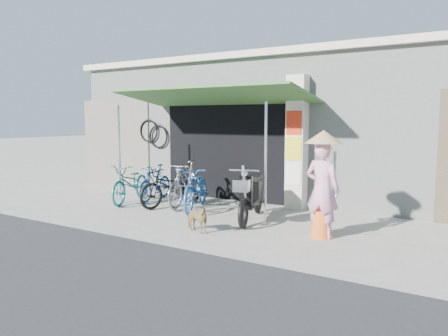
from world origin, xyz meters
The scene contains 13 objects.
ground centered at (0.00, 0.00, 0.00)m, with size 80.00×80.00×0.00m, color #9F998F.
bicycle_shop centered at (0.00, 5.09, 1.83)m, with size 12.30×5.30×3.66m.
shop_pillar centered at (0.85, 2.45, 1.50)m, with size 0.42×0.44×3.00m.
awning centered at (-0.90, 1.63, 2.51)m, with size 4.60×1.88×2.72m.
neighbour_left centered at (-5.00, 2.59, 1.30)m, with size 2.60×0.06×2.60m, color #6B665B.
bike_teal centered at (-2.87, 0.98, 0.48)m, with size 0.63×1.81×0.95m, color #1A7574.
bike_blue centered at (-2.52, 1.47, 0.45)m, with size 0.42×1.49×0.90m, color #1E4A8C.
bike_black centered at (-1.70, 1.13, 0.47)m, with size 0.63×1.80×0.95m, color black.
bike_silver centered at (-1.42, 1.28, 0.53)m, with size 0.50×1.76×1.06m, color #AFAFB4.
bike_navy centered at (-0.99, 1.10, 0.49)m, with size 0.65×1.86×0.98m, color #225C9F.
street_dog centered at (0.17, -0.54, 0.26)m, with size 0.28×0.61×0.51m, color #A17F55.
moped centered at (0.54, 0.86, 0.50)m, with size 0.77×1.91×1.11m.
nun centered at (2.18, 0.35, 0.90)m, with size 0.65×0.64×1.84m.
Camera 1 is at (4.64, -6.78, 2.02)m, focal length 35.00 mm.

